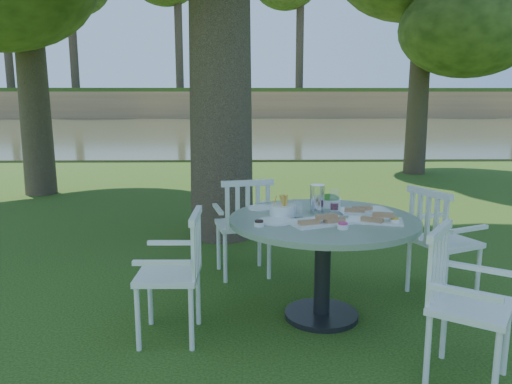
% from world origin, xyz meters
% --- Properties ---
extents(ground, '(140.00, 140.00, 0.00)m').
position_xyz_m(ground, '(0.00, 0.00, 0.00)').
color(ground, '#1A380B').
rests_on(ground, ground).
extents(table, '(1.39, 1.39, 0.78)m').
position_xyz_m(table, '(0.48, -0.46, 0.63)').
color(table, black).
rests_on(table, ground).
extents(chair_ne, '(0.59, 0.60, 0.92)m').
position_xyz_m(chair_ne, '(1.47, -0.11, 0.54)').
color(chair_ne, white).
rests_on(chair_ne, ground).
extents(chair_nw, '(0.55, 0.53, 0.93)m').
position_xyz_m(chair_nw, '(-0.09, 0.42, 0.55)').
color(chair_nw, white).
rests_on(chair_nw, ground).
extents(chair_sw, '(0.43, 0.46, 0.89)m').
position_xyz_m(chair_sw, '(-0.53, -0.75, 0.52)').
color(chair_sw, white).
rests_on(chair_sw, ground).
extents(chair_se, '(0.61, 0.62, 0.90)m').
position_xyz_m(chair_se, '(1.13, -1.30, 0.53)').
color(chair_se, white).
rests_on(chair_se, ground).
extents(tableware, '(1.12, 0.85, 0.22)m').
position_xyz_m(tableware, '(0.45, -0.37, 0.82)').
color(tableware, white).
rests_on(tableware, table).
extents(river, '(100.00, 28.00, 0.12)m').
position_xyz_m(river, '(0.00, 23.00, 0.00)').
color(river, '#383B23').
rests_on(river, ground).
extents(far_bank, '(100.00, 18.00, 15.20)m').
position_xyz_m(far_bank, '(0.28, 41.12, 7.25)').
color(far_bank, '#9D7449').
rests_on(far_bank, ground).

